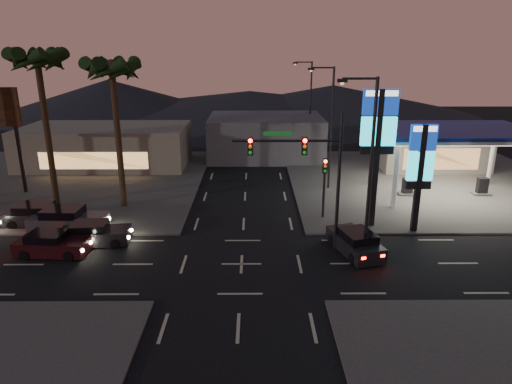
{
  "coord_description": "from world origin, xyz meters",
  "views": [
    {
      "loc": [
        0.65,
        -22.77,
        11.42
      ],
      "look_at": [
        0.82,
        3.7,
        3.0
      ],
      "focal_mm": 32.0,
      "sensor_mm": 36.0,
      "label": 1
    }
  ],
  "objects_px": {
    "gas_station": "(452,133)",
    "suv_station": "(355,242)",
    "pylon_sign_tall": "(378,131)",
    "pylon_sign_short": "(421,162)",
    "car_lane_b_mid": "(39,215)",
    "car_lane_a_mid": "(51,244)",
    "traffic_signal_mast": "(309,163)",
    "car_lane_b_front": "(68,221)",
    "car_lane_a_front": "(94,234)"
  },
  "relations": [
    {
      "from": "car_lane_b_mid",
      "to": "pylon_sign_tall",
      "type": "bearing_deg",
      "value": -0.94
    },
    {
      "from": "gas_station",
      "to": "car_lane_a_mid",
      "type": "distance_m",
      "value": 29.33
    },
    {
      "from": "car_lane_b_front",
      "to": "car_lane_b_mid",
      "type": "distance_m",
      "value": 2.6
    },
    {
      "from": "gas_station",
      "to": "car_lane_a_front",
      "type": "xyz_separation_m",
      "value": [
        -24.99,
        -9.22,
        -4.44
      ]
    },
    {
      "from": "car_lane_a_mid",
      "to": "suv_station",
      "type": "relative_size",
      "value": 0.93
    },
    {
      "from": "pylon_sign_short",
      "to": "car_lane_a_mid",
      "type": "relative_size",
      "value": 1.66
    },
    {
      "from": "pylon_sign_tall",
      "to": "pylon_sign_short",
      "type": "distance_m",
      "value": 3.2
    },
    {
      "from": "car_lane_b_mid",
      "to": "pylon_sign_short",
      "type": "bearing_deg",
      "value": -3.16
    },
    {
      "from": "gas_station",
      "to": "pylon_sign_tall",
      "type": "relative_size",
      "value": 1.36
    },
    {
      "from": "car_lane_b_mid",
      "to": "car_lane_b_front",
      "type": "bearing_deg",
      "value": -24.52
    },
    {
      "from": "car_lane_b_front",
      "to": "pylon_sign_short",
      "type": "bearing_deg",
      "value": -0.73
    },
    {
      "from": "traffic_signal_mast",
      "to": "car_lane_b_front",
      "type": "distance_m",
      "value": 16.0
    },
    {
      "from": "traffic_signal_mast",
      "to": "car_lane_b_front",
      "type": "relative_size",
      "value": 1.61
    },
    {
      "from": "pylon_sign_tall",
      "to": "car_lane_a_mid",
      "type": "distance_m",
      "value": 20.71
    },
    {
      "from": "pylon_sign_tall",
      "to": "suv_station",
      "type": "distance_m",
      "value": 7.31
    },
    {
      "from": "pylon_sign_short",
      "to": "car_lane_a_front",
      "type": "xyz_separation_m",
      "value": [
        -19.99,
        -1.72,
        -4.02
      ]
    },
    {
      "from": "gas_station",
      "to": "suv_station",
      "type": "relative_size",
      "value": 2.7
    },
    {
      "from": "suv_station",
      "to": "car_lane_b_mid",
      "type": "bearing_deg",
      "value": 167.63
    },
    {
      "from": "car_lane_a_front",
      "to": "car_lane_b_mid",
      "type": "xyz_separation_m",
      "value": [
        -4.71,
        3.08,
        0.05
      ]
    },
    {
      "from": "pylon_sign_tall",
      "to": "car_lane_b_mid",
      "type": "relative_size",
      "value": 1.95
    },
    {
      "from": "gas_station",
      "to": "car_lane_b_mid",
      "type": "xyz_separation_m",
      "value": [
        -29.71,
        -6.14,
        -4.39
      ]
    },
    {
      "from": "traffic_signal_mast",
      "to": "car_lane_b_front",
      "type": "bearing_deg",
      "value": 169.5
    },
    {
      "from": "car_lane_a_mid",
      "to": "car_lane_b_front",
      "type": "relative_size",
      "value": 0.85
    },
    {
      "from": "traffic_signal_mast",
      "to": "gas_station",
      "type": "bearing_deg",
      "value": 39.28
    },
    {
      "from": "traffic_signal_mast",
      "to": "suv_station",
      "type": "relative_size",
      "value": 1.77
    },
    {
      "from": "car_lane_a_front",
      "to": "suv_station",
      "type": "bearing_deg",
      "value": -5.01
    },
    {
      "from": "gas_station",
      "to": "pylon_sign_short",
      "type": "xyz_separation_m",
      "value": [
        -5.0,
        -7.5,
        -0.42
      ]
    },
    {
      "from": "pylon_sign_tall",
      "to": "car_lane_a_mid",
      "type": "bearing_deg",
      "value": -167.86
    },
    {
      "from": "gas_station",
      "to": "suv_station",
      "type": "bearing_deg",
      "value": -131.75
    },
    {
      "from": "pylon_sign_tall",
      "to": "car_lane_a_front",
      "type": "relative_size",
      "value": 2.07
    },
    {
      "from": "car_lane_a_mid",
      "to": "car_lane_b_front",
      "type": "distance_m",
      "value": 3.49
    },
    {
      "from": "pylon_sign_tall",
      "to": "car_lane_a_front",
      "type": "bearing_deg",
      "value": -171.17
    },
    {
      "from": "car_lane_a_mid",
      "to": "car_lane_b_mid",
      "type": "xyz_separation_m",
      "value": [
        -2.76,
        4.55,
        0.07
      ]
    },
    {
      "from": "car_lane_a_front",
      "to": "car_lane_b_front",
      "type": "xyz_separation_m",
      "value": [
        -2.35,
        2.0,
        0.1
      ]
    },
    {
      "from": "gas_station",
      "to": "pylon_sign_short",
      "type": "distance_m",
      "value": 9.02
    },
    {
      "from": "pylon_sign_tall",
      "to": "car_lane_a_front",
      "type": "height_order",
      "value": "pylon_sign_tall"
    },
    {
      "from": "pylon_sign_tall",
      "to": "car_lane_b_mid",
      "type": "height_order",
      "value": "pylon_sign_tall"
    },
    {
      "from": "traffic_signal_mast",
      "to": "car_lane_a_mid",
      "type": "height_order",
      "value": "traffic_signal_mast"
    },
    {
      "from": "car_lane_a_mid",
      "to": "car_lane_b_mid",
      "type": "distance_m",
      "value": 5.32
    },
    {
      "from": "traffic_signal_mast",
      "to": "pylon_sign_short",
      "type": "bearing_deg",
      "value": 19.13
    },
    {
      "from": "traffic_signal_mast",
      "to": "car_lane_a_mid",
      "type": "relative_size",
      "value": 1.9
    },
    {
      "from": "car_lane_b_front",
      "to": "car_lane_b_mid",
      "type": "xyz_separation_m",
      "value": [
        -2.37,
        1.08,
        -0.05
      ]
    },
    {
      "from": "car_lane_a_front",
      "to": "traffic_signal_mast",
      "type": "bearing_deg",
      "value": -3.56
    },
    {
      "from": "pylon_sign_tall",
      "to": "suv_station",
      "type": "relative_size",
      "value": 1.99
    },
    {
      "from": "gas_station",
      "to": "car_lane_b_front",
      "type": "bearing_deg",
      "value": -165.22
    },
    {
      "from": "gas_station",
      "to": "car_lane_a_mid",
      "type": "height_order",
      "value": "gas_station"
    },
    {
      "from": "pylon_sign_tall",
      "to": "suv_station",
      "type": "height_order",
      "value": "pylon_sign_tall"
    },
    {
      "from": "car_lane_b_mid",
      "to": "car_lane_a_mid",
      "type": "bearing_deg",
      "value": -58.75
    },
    {
      "from": "pylon_sign_short",
      "to": "gas_station",
      "type": "bearing_deg",
      "value": 56.31
    },
    {
      "from": "car_lane_b_mid",
      "to": "suv_station",
      "type": "height_order",
      "value": "car_lane_b_mid"
    }
  ]
}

